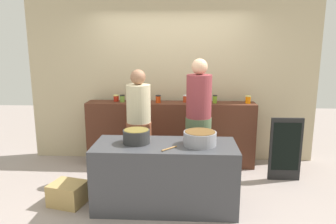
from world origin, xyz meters
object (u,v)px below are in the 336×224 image
Objects in this scene: cook_with_tongs at (139,132)px; cook_in_cap at (198,128)px; preserve_jar_2 at (134,98)px; preserve_jar_4 at (186,99)px; preserve_jar_0 at (116,98)px; bread_crate at (68,194)px; chalkboard_sign at (286,149)px; preserve_jar_6 at (215,99)px; preserve_jar_7 at (248,99)px; wooden_spoon at (169,148)px; preserve_jar_1 at (122,98)px; preserve_jar_5 at (205,100)px; cooking_pot_left at (136,136)px; cooking_pot_center at (200,138)px; preserve_jar_3 at (158,99)px.

cook_in_cap reaches higher than cook_with_tongs.
preserve_jar_4 is at bearing -0.88° from preserve_jar_2.
preserve_jar_0 is at bearing 179.18° from preserve_jar_4.
bread_crate is (-0.62, -1.47, -0.97)m from preserve_jar_2.
preserve_jar_0 reaches higher than chalkboard_sign.
preserve_jar_6 is at bearing 152.58° from chalkboard_sign.
preserve_jar_0 is at bearing 77.50° from bread_crate.
wooden_spoon is (-1.16, -1.57, -0.30)m from preserve_jar_7.
preserve_jar_2 is at bearing 16.84° from preserve_jar_1.
preserve_jar_5 is at bearing 156.88° from chalkboard_sign.
preserve_jar_2 is 0.07× the size of cook_in_cap.
preserve_jar_6 is (0.16, 0.02, 0.01)m from preserve_jar_5.
cooking_pot_left is 1.15m from bread_crate.
preserve_jar_0 reaches higher than cooking_pot_center.
preserve_jar_4 is 0.98m from preserve_jar_7.
bread_crate is at bearing -179.73° from cooking_pot_center.
preserve_jar_6 reaches higher than bread_crate.
preserve_jar_4 is 1.48m from cooking_pot_center.
cook_with_tongs is at bearing -148.37° from preserve_jar_5.
cook_with_tongs is (-0.48, 0.95, -0.07)m from wooden_spoon.
preserve_jar_4 reaches higher than preserve_jar_5.
cook_with_tongs is (-0.83, 0.77, -0.15)m from cooking_pot_center.
chalkboard_sign is (1.63, 1.05, -0.33)m from wooden_spoon.
cook_with_tongs is (-0.97, -0.60, -0.36)m from preserve_jar_5.
cooking_pot_left is 0.76m from cook_with_tongs.
bread_crate is (-1.76, -1.37, -0.96)m from preserve_jar_5.
preserve_jar_1 is 1.86m from cooking_pot_center.
wooden_spoon is 1.97m from chalkboard_sign.
preserve_jar_2 reaches higher than preserve_jar_4.
cooking_pot_left reaches higher than wooden_spoon.
preserve_jar_2 and preserve_jar_7 have the same top height.
preserve_jar_1 is 0.07× the size of cook_with_tongs.
preserve_jar_1 reaches higher than chalkboard_sign.
preserve_jar_3 is 0.52× the size of wooden_spoon.
preserve_jar_3 is 1.97m from bread_crate.
preserve_jar_5 is at bearing 72.52° from wooden_spoon.
preserve_jar_1 is 0.19m from preserve_jar_2.
cooking_pot_left is at bearing -96.41° from preserve_jar_3.
cooking_pot_left is (-0.89, -1.33, -0.22)m from preserve_jar_5.
preserve_jar_1 is 1.46m from cooking_pot_left.
cooking_pot_center is 0.40m from wooden_spoon.
wooden_spoon is (0.84, -1.59, -0.30)m from preserve_jar_1.
cooking_pot_left is 0.18× the size of cook_in_cap.
preserve_jar_1 is 2.60m from chalkboard_sign.
cook_in_cap is (0.77, 0.69, -0.07)m from cooking_pot_left.
chalkboard_sign is (2.91, 0.88, 0.34)m from bread_crate.
preserve_jar_2 is 0.30× the size of bread_crate.
preserve_jar_1 is 0.51× the size of wooden_spoon.
preserve_jar_5 is 0.26× the size of bread_crate.
preserve_jar_6 is 1.34m from cook_with_tongs.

